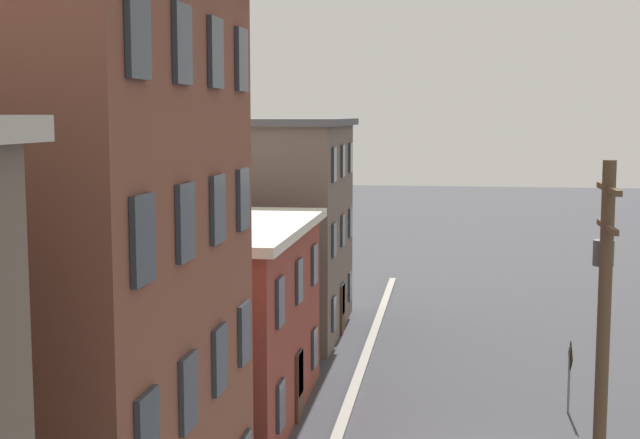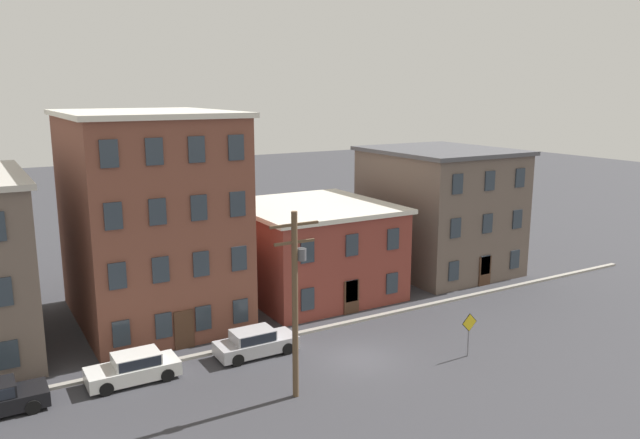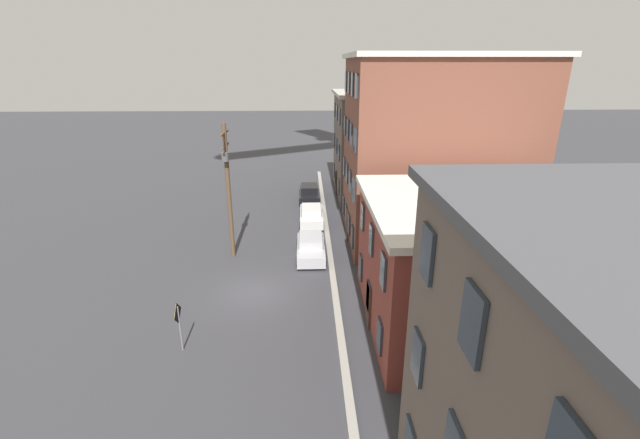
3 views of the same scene
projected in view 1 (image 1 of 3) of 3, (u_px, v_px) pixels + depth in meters
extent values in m
cube|color=#2D3842|center=(148.00, 436.00, 14.05)|extent=(0.90, 0.10, 1.40)
cube|color=#2D3842|center=(143.00, 239.00, 13.68)|extent=(0.90, 0.10, 1.40)
cube|color=#2D3842|center=(138.00, 32.00, 13.32)|extent=(0.90, 0.10, 1.40)
cube|color=#2D3842|center=(189.00, 392.00, 16.25)|extent=(0.90, 0.10, 1.40)
cube|color=#2D3842|center=(186.00, 222.00, 15.89)|extent=(0.90, 0.10, 1.40)
cube|color=#2D3842|center=(182.00, 44.00, 15.52)|extent=(0.90, 0.10, 1.40)
cube|color=#2D3842|center=(220.00, 359.00, 18.45)|extent=(0.90, 0.10, 1.40)
cube|color=#2D3842|center=(218.00, 209.00, 18.09)|extent=(0.90, 0.10, 1.40)
cube|color=#2D3842|center=(216.00, 53.00, 17.73)|extent=(0.90, 0.10, 1.40)
cube|color=#2D3842|center=(244.00, 333.00, 20.66)|extent=(0.90, 0.10, 1.40)
cube|color=#2D3842|center=(243.00, 199.00, 20.29)|extent=(0.90, 0.10, 1.40)
cube|color=#2D3842|center=(242.00, 60.00, 19.93)|extent=(0.90, 0.10, 1.40)
cube|color=brown|center=(148.00, 322.00, 29.07)|extent=(9.60, 9.90, 6.02)
cube|color=silver|center=(146.00, 226.00, 28.70)|extent=(10.10, 10.40, 0.30)
cube|color=#2D3842|center=(281.00, 405.00, 25.38)|extent=(0.90, 0.10, 1.40)
cube|color=#2D3842|center=(280.00, 302.00, 25.03)|extent=(0.90, 0.10, 1.40)
cube|color=#2D3842|center=(300.00, 373.00, 28.53)|extent=(0.90, 0.10, 1.40)
cube|color=#2D3842|center=(299.00, 281.00, 28.18)|extent=(0.90, 0.10, 1.40)
cube|color=#2D3842|center=(315.00, 348.00, 31.67)|extent=(0.90, 0.10, 1.40)
cube|color=#2D3842|center=(314.00, 264.00, 31.32)|extent=(0.90, 0.10, 1.40)
cube|color=#472D1E|center=(300.00, 386.00, 28.57)|extent=(1.10, 0.10, 2.20)
cube|color=#66564C|center=(227.00, 228.00, 40.34)|extent=(9.09, 10.46, 9.29)
cube|color=#4C4C51|center=(226.00, 122.00, 39.78)|extent=(9.59, 10.96, 0.30)
cube|color=#2D3842|center=(334.00, 313.00, 36.96)|extent=(0.90, 0.10, 1.40)
cube|color=#2D3842|center=(334.00, 240.00, 36.60)|extent=(0.90, 0.10, 1.40)
cube|color=#2D3842|center=(334.00, 165.00, 36.24)|extent=(0.90, 0.10, 1.40)
cube|color=#2D3842|center=(343.00, 299.00, 39.94)|extent=(0.90, 0.10, 1.40)
cube|color=#2D3842|center=(343.00, 230.00, 39.58)|extent=(0.90, 0.10, 1.40)
cube|color=#2D3842|center=(343.00, 161.00, 39.22)|extent=(0.90, 0.10, 1.40)
cube|color=#2D3842|center=(350.00, 286.00, 42.92)|extent=(0.90, 0.10, 1.40)
cube|color=#2D3842|center=(350.00, 222.00, 42.56)|extent=(0.90, 0.10, 1.40)
cube|color=#2D3842|center=(351.00, 158.00, 42.20)|extent=(0.90, 0.10, 1.40)
cube|color=#472D1E|center=(343.00, 308.00, 39.99)|extent=(1.10, 0.10, 2.20)
cylinder|color=slate|center=(569.00, 380.00, 29.13)|extent=(0.08, 0.08, 2.25)
cube|color=yellow|center=(571.00, 356.00, 29.04)|extent=(0.95, 0.03, 0.95)
cube|color=black|center=(570.00, 356.00, 29.04)|extent=(1.02, 0.02, 1.02)
cylinder|color=brown|center=(602.00, 367.00, 18.93)|extent=(0.28, 0.28, 8.81)
cube|color=brown|center=(609.00, 189.00, 18.48)|extent=(2.40, 0.12, 0.12)
cube|color=brown|center=(607.00, 227.00, 18.58)|extent=(2.00, 0.12, 0.12)
cylinder|color=#515156|center=(603.00, 253.00, 18.99)|extent=(0.44, 0.44, 0.55)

